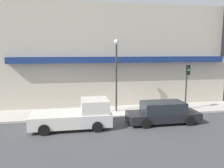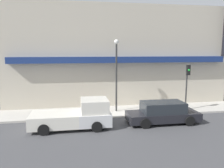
{
  "view_description": "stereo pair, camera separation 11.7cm",
  "coord_description": "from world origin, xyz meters",
  "px_view_note": "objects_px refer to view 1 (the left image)",
  "views": [
    {
      "loc": [
        -3.96,
        -15.16,
        4.88
      ],
      "look_at": [
        -1.12,
        1.2,
        2.34
      ],
      "focal_mm": 35.0,
      "sensor_mm": 36.0,
      "label": 1
    },
    {
      "loc": [
        -3.84,
        -15.18,
        4.88
      ],
      "look_at": [
        -1.12,
        1.2,
        2.34
      ],
      "focal_mm": 35.0,
      "sensor_mm": 36.0,
      "label": 2
    }
  ],
  "objects_px": {
    "pickup_truck": "(77,116)",
    "street_lamp": "(116,67)",
    "fire_hydrant": "(92,112)",
    "traffic_light": "(187,79)",
    "parked_car": "(163,113)"
  },
  "relations": [
    {
      "from": "parked_car",
      "to": "traffic_light",
      "type": "bearing_deg",
      "value": 39.72
    },
    {
      "from": "street_lamp",
      "to": "traffic_light",
      "type": "distance_m",
      "value": 5.71
    },
    {
      "from": "traffic_light",
      "to": "pickup_truck",
      "type": "bearing_deg",
      "value": -165.35
    },
    {
      "from": "fire_hydrant",
      "to": "street_lamp",
      "type": "xyz_separation_m",
      "value": [
        2.0,
        0.94,
        3.19
      ]
    },
    {
      "from": "pickup_truck",
      "to": "street_lamp",
      "type": "height_order",
      "value": "street_lamp"
    },
    {
      "from": "traffic_light",
      "to": "street_lamp",
      "type": "bearing_deg",
      "value": 173.34
    },
    {
      "from": "pickup_truck",
      "to": "fire_hydrant",
      "type": "distance_m",
      "value": 2.31
    },
    {
      "from": "pickup_truck",
      "to": "street_lamp",
      "type": "bearing_deg",
      "value": 42.94
    },
    {
      "from": "street_lamp",
      "to": "traffic_light",
      "type": "relative_size",
      "value": 1.53
    },
    {
      "from": "pickup_truck",
      "to": "fire_hydrant",
      "type": "relative_size",
      "value": 8.39
    },
    {
      "from": "parked_car",
      "to": "pickup_truck",
      "type": "bearing_deg",
      "value": -178.19
    },
    {
      "from": "fire_hydrant",
      "to": "street_lamp",
      "type": "height_order",
      "value": "street_lamp"
    },
    {
      "from": "street_lamp",
      "to": "traffic_light",
      "type": "xyz_separation_m",
      "value": [
        5.59,
        -0.65,
        -0.98
      ]
    },
    {
      "from": "parked_car",
      "to": "street_lamp",
      "type": "distance_m",
      "value": 4.92
    },
    {
      "from": "pickup_truck",
      "to": "traffic_light",
      "type": "height_order",
      "value": "traffic_light"
    }
  ]
}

